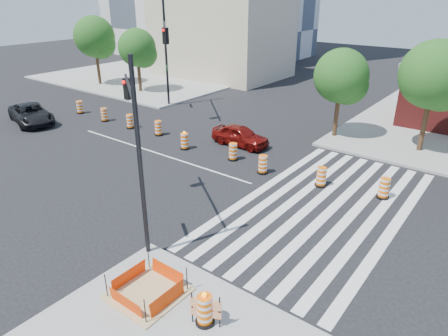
{
  "coord_description": "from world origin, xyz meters",
  "views": [
    {
      "loc": [
        17.14,
        -15.57,
        9.15
      ],
      "look_at": [
        6.57,
        -1.77,
        1.4
      ],
      "focal_mm": 32.0,
      "sensor_mm": 36.0,
      "label": 1
    }
  ],
  "objects_px": {
    "signal_pole_se": "(135,130)",
    "signal_pole_nw": "(166,45)",
    "red_coupe": "(240,136)",
    "dark_suv": "(31,114)"
  },
  "relations": [
    {
      "from": "red_coupe",
      "to": "dark_suv",
      "type": "height_order",
      "value": "dark_suv"
    },
    {
      "from": "dark_suv",
      "to": "signal_pole_se",
      "type": "height_order",
      "value": "signal_pole_se"
    },
    {
      "from": "red_coupe",
      "to": "signal_pole_nw",
      "type": "distance_m",
      "value": 10.76
    },
    {
      "from": "signal_pole_nw",
      "to": "signal_pole_se",
      "type": "bearing_deg",
      "value": -4.46
    },
    {
      "from": "dark_suv",
      "to": "signal_pole_nw",
      "type": "bearing_deg",
      "value": -19.48
    },
    {
      "from": "signal_pole_se",
      "to": "red_coupe",
      "type": "bearing_deg",
      "value": -38.76
    },
    {
      "from": "signal_pole_nw",
      "to": "red_coupe",
      "type": "bearing_deg",
      "value": 26.61
    },
    {
      "from": "dark_suv",
      "to": "signal_pole_nw",
      "type": "relative_size",
      "value": 0.59
    },
    {
      "from": "dark_suv",
      "to": "signal_pole_se",
      "type": "relative_size",
      "value": 0.71
    },
    {
      "from": "signal_pole_se",
      "to": "signal_pole_nw",
      "type": "bearing_deg",
      "value": -11.9
    }
  ]
}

